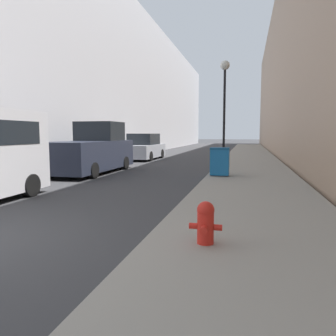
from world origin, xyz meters
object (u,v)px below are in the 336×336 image
trash_bin (220,161)px  pickup_truck (93,151)px  fire_hydrant (206,222)px  lamppost (225,92)px  parked_sedan_near (144,148)px

trash_bin → pickup_truck: size_ratio=0.20×
trash_bin → pickup_truck: bearing=170.9°
fire_hydrant → lamppost: size_ratio=0.12×
pickup_truck → trash_bin: bearing=-9.1°
trash_bin → parked_sedan_near: 10.51m
trash_bin → lamppost: size_ratio=0.20×
pickup_truck → parked_sedan_near: bearing=90.4°
trash_bin → fire_hydrant: bearing=-86.8°
fire_hydrant → trash_bin: (-0.45, 7.97, 0.23)m
lamppost → pickup_truck: size_ratio=0.97×
fire_hydrant → pickup_truck: (-6.25, 8.90, 0.50)m
lamppost → parked_sedan_near: (-5.66, 4.00, -3.10)m
lamppost → pickup_truck: bearing=-145.9°
pickup_truck → parked_sedan_near: pickup_truck is taller
fire_hydrant → pickup_truck: size_ratio=0.11×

